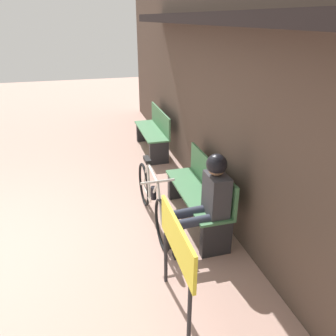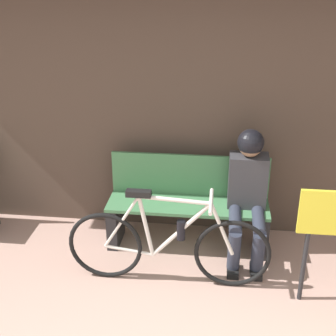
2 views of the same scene
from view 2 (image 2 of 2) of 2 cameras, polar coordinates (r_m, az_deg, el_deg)
storefront_wall at (r=4.28m, az=5.16°, el=12.67°), size 12.00×0.56×3.20m
park_bench_near at (r=4.38m, az=2.47°, el=-4.71°), size 1.48×0.42×0.86m
bicycle at (r=3.89m, az=0.01°, el=-9.42°), size 1.68×0.40×0.85m
person_seated at (r=4.15m, az=9.72°, el=-2.33°), size 0.34×0.64×1.19m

